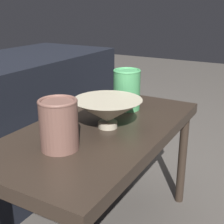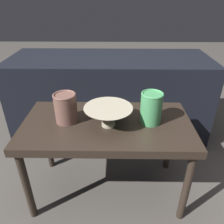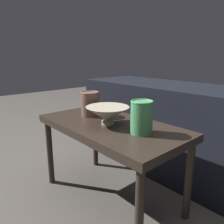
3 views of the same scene
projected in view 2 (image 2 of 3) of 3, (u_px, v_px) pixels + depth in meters
The scene contains 6 objects.
ground_plane at pixel (108, 187), 1.30m from camera, with size 8.00×8.00×0.00m, color #4C4742.
table at pixel (107, 131), 1.10m from camera, with size 0.83×0.44×0.46m.
couch_backdrop at pixel (110, 98), 1.65m from camera, with size 1.39×0.50×0.62m.
bowl at pixel (108, 115), 1.02m from camera, with size 0.23×0.23×0.10m.
vase_textured_left at pixel (66, 107), 1.05m from camera, with size 0.11×0.11×0.15m.
vase_colorful_right at pixel (151, 107), 1.04m from camera, with size 0.11×0.11×0.16m.
Camera 2 is at (0.04, -0.90, 1.04)m, focal length 35.00 mm.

